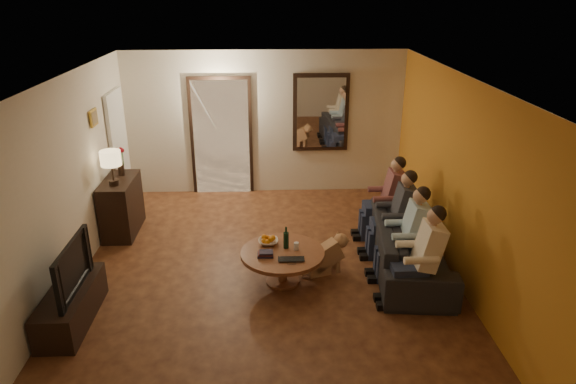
{
  "coord_description": "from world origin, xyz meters",
  "views": [
    {
      "loc": [
        0.04,
        -6.07,
        3.63
      ],
      "look_at": [
        0.3,
        0.3,
        1.05
      ],
      "focal_mm": 32.0,
      "sensor_mm": 36.0,
      "label": 1
    }
  ],
  "objects_px": {
    "person_d": "(389,201)",
    "bowl": "(268,242)",
    "dresser": "(122,206)",
    "tv_stand": "(71,305)",
    "wine_bottle": "(286,237)",
    "laptop": "(291,261)",
    "dog": "(326,254)",
    "sofa": "(409,245)",
    "table_lamp": "(112,168)",
    "coffee_table": "(283,267)",
    "person_b": "(409,238)",
    "tv": "(64,268)",
    "person_c": "(398,218)",
    "person_a": "(422,261)"
  },
  "relations": [
    {
      "from": "person_d",
      "to": "dog",
      "type": "distance_m",
      "value": 1.5
    },
    {
      "from": "table_lamp",
      "to": "wine_bottle",
      "type": "distance_m",
      "value": 2.86
    },
    {
      "from": "dresser",
      "to": "person_b",
      "type": "distance_m",
      "value": 4.39
    },
    {
      "from": "table_lamp",
      "to": "person_b",
      "type": "bearing_deg",
      "value": -18.15
    },
    {
      "from": "sofa",
      "to": "person_b",
      "type": "xyz_separation_m",
      "value": [
        -0.1,
        -0.3,
        0.26
      ]
    },
    {
      "from": "tv",
      "to": "person_a",
      "type": "height_order",
      "value": "person_a"
    },
    {
      "from": "wine_bottle",
      "to": "laptop",
      "type": "distance_m",
      "value": 0.41
    },
    {
      "from": "tv",
      "to": "coffee_table",
      "type": "bearing_deg",
      "value": -73.23
    },
    {
      "from": "dresser",
      "to": "tv_stand",
      "type": "distance_m",
      "value": 2.35
    },
    {
      "from": "bowl",
      "to": "person_d",
      "type": "bearing_deg",
      "value": 29.1
    },
    {
      "from": "sofa",
      "to": "dog",
      "type": "relative_size",
      "value": 4.13
    },
    {
      "from": "person_d",
      "to": "bowl",
      "type": "bearing_deg",
      "value": -150.9
    },
    {
      "from": "tv_stand",
      "to": "person_b",
      "type": "relative_size",
      "value": 1.04
    },
    {
      "from": "sofa",
      "to": "coffee_table",
      "type": "height_order",
      "value": "sofa"
    },
    {
      "from": "person_c",
      "to": "wine_bottle",
      "type": "height_order",
      "value": "person_c"
    },
    {
      "from": "dog",
      "to": "wine_bottle",
      "type": "xyz_separation_m",
      "value": [
        -0.54,
        -0.12,
        0.32
      ]
    },
    {
      "from": "tv_stand",
      "to": "bowl",
      "type": "distance_m",
      "value": 2.49
    },
    {
      "from": "table_lamp",
      "to": "tv",
      "type": "relative_size",
      "value": 0.53
    },
    {
      "from": "bowl",
      "to": "laptop",
      "type": "relative_size",
      "value": 0.79
    },
    {
      "from": "table_lamp",
      "to": "laptop",
      "type": "bearing_deg",
      "value": -32.96
    },
    {
      "from": "dresser",
      "to": "bowl",
      "type": "distance_m",
      "value": 2.66
    },
    {
      "from": "dresser",
      "to": "person_a",
      "type": "distance_m",
      "value": 4.64
    },
    {
      "from": "table_lamp",
      "to": "coffee_table",
      "type": "distance_m",
      "value": 2.96
    },
    {
      "from": "person_c",
      "to": "laptop",
      "type": "xyz_separation_m",
      "value": [
        -1.54,
        -0.91,
        -0.14
      ]
    },
    {
      "from": "table_lamp",
      "to": "tv",
      "type": "xyz_separation_m",
      "value": [
        0.0,
        -2.12,
        -0.43
      ]
    },
    {
      "from": "tv",
      "to": "person_c",
      "type": "height_order",
      "value": "person_c"
    },
    {
      "from": "person_c",
      "to": "person_b",
      "type": "bearing_deg",
      "value": -90.0
    },
    {
      "from": "sofa",
      "to": "wine_bottle",
      "type": "relative_size",
      "value": 7.47
    },
    {
      "from": "table_lamp",
      "to": "person_b",
      "type": "distance_m",
      "value": 4.35
    },
    {
      "from": "coffee_table",
      "to": "bowl",
      "type": "xyz_separation_m",
      "value": [
        -0.18,
        0.22,
        0.26
      ]
    },
    {
      "from": "dog",
      "to": "laptop",
      "type": "xyz_separation_m",
      "value": [
        -0.49,
        -0.5,
        0.18
      ]
    },
    {
      "from": "table_lamp",
      "to": "bowl",
      "type": "distance_m",
      "value": 2.64
    },
    {
      "from": "tv_stand",
      "to": "laptop",
      "type": "distance_m",
      "value": 2.61
    },
    {
      "from": "coffee_table",
      "to": "laptop",
      "type": "relative_size",
      "value": 3.29
    },
    {
      "from": "dog",
      "to": "bowl",
      "type": "height_order",
      "value": "dog"
    },
    {
      "from": "person_d",
      "to": "coffee_table",
      "type": "height_order",
      "value": "person_d"
    },
    {
      "from": "sofa",
      "to": "bowl",
      "type": "distance_m",
      "value": 1.93
    },
    {
      "from": "sofa",
      "to": "person_d",
      "type": "height_order",
      "value": "person_d"
    },
    {
      "from": "person_d",
      "to": "wine_bottle",
      "type": "height_order",
      "value": "person_d"
    },
    {
      "from": "tv_stand",
      "to": "person_c",
      "type": "bearing_deg",
      "value": 18.54
    },
    {
      "from": "tv",
      "to": "wine_bottle",
      "type": "relative_size",
      "value": 3.28
    },
    {
      "from": "person_a",
      "to": "person_b",
      "type": "relative_size",
      "value": 1.0
    },
    {
      "from": "tv_stand",
      "to": "wine_bottle",
      "type": "relative_size",
      "value": 4.03
    },
    {
      "from": "dresser",
      "to": "wine_bottle",
      "type": "height_order",
      "value": "dresser"
    },
    {
      "from": "coffee_table",
      "to": "laptop",
      "type": "xyz_separation_m",
      "value": [
        0.1,
        -0.28,
        0.24
      ]
    },
    {
      "from": "person_c",
      "to": "dog",
      "type": "bearing_deg",
      "value": -158.59
    },
    {
      "from": "dog",
      "to": "person_d",
      "type": "bearing_deg",
      "value": 24.56
    },
    {
      "from": "dog",
      "to": "coffee_table",
      "type": "bearing_deg",
      "value": -178.7
    },
    {
      "from": "table_lamp",
      "to": "person_c",
      "type": "relative_size",
      "value": 0.45
    },
    {
      "from": "person_c",
      "to": "wine_bottle",
      "type": "xyz_separation_m",
      "value": [
        -1.59,
        -0.53,
        0.01
      ]
    }
  ]
}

